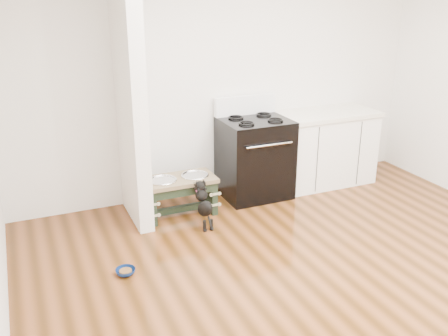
# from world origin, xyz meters

# --- Properties ---
(ground) EXTENTS (5.00, 5.00, 0.00)m
(ground) POSITION_xyz_m (0.00, 0.00, 0.00)
(ground) COLOR #3F230B
(ground) RESTS_ON ground
(room_shell) EXTENTS (5.00, 5.00, 5.00)m
(room_shell) POSITION_xyz_m (0.00, 0.00, 1.62)
(room_shell) COLOR silver
(room_shell) RESTS_ON ground
(partition_wall) EXTENTS (0.15, 0.80, 2.70)m
(partition_wall) POSITION_xyz_m (-1.18, 2.10, 1.35)
(partition_wall) COLOR silver
(partition_wall) RESTS_ON ground
(oven_range) EXTENTS (0.76, 0.69, 1.14)m
(oven_range) POSITION_xyz_m (0.25, 2.16, 0.48)
(oven_range) COLOR black
(oven_range) RESTS_ON ground
(cabinet_run) EXTENTS (1.24, 0.64, 0.91)m
(cabinet_run) POSITION_xyz_m (1.23, 2.18, 0.45)
(cabinet_run) COLOR white
(cabinet_run) RESTS_ON ground
(dog_feeder) EXTENTS (0.77, 0.41, 0.44)m
(dog_feeder) POSITION_xyz_m (-0.73, 1.98, 0.30)
(dog_feeder) COLOR black
(dog_feeder) RESTS_ON ground
(puppy) EXTENTS (0.14, 0.40, 0.47)m
(puppy) POSITION_xyz_m (-0.60, 1.62, 0.26)
(puppy) COLOR black
(puppy) RESTS_ON ground
(floor_bowl) EXTENTS (0.21, 0.21, 0.05)m
(floor_bowl) POSITION_xyz_m (-1.56, 1.02, 0.03)
(floor_bowl) COLOR navy
(floor_bowl) RESTS_ON ground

